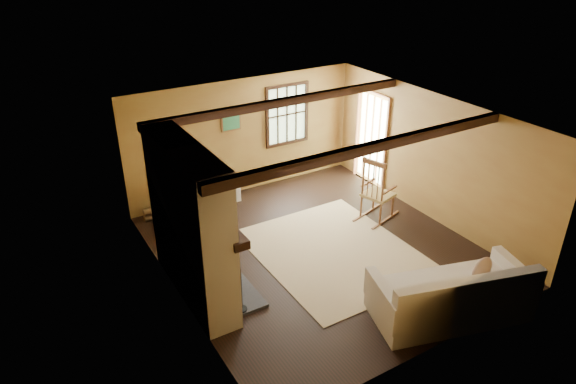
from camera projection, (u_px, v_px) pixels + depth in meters
ground at (318, 249)px, 8.93m from camera, size 5.50×5.50×0.00m
room_envelope at (323, 155)px, 8.49m from camera, size 5.02×5.52×2.44m
fireplace at (192, 229)px, 7.41m from camera, size 1.02×2.30×2.40m
rug at (334, 251)px, 8.87m from camera, size 2.50×3.00×0.01m
rocking_chair at (377, 193)px, 9.67m from camera, size 1.02×0.73×1.27m
sofa at (452, 298)px, 7.25m from camera, size 2.41×1.56×0.90m
firewood_pile at (162, 211)px, 9.89m from camera, size 0.72×0.13×0.26m
laundry_basket at (226, 194)px, 10.51m from camera, size 0.51×0.40×0.30m
basket_pillow at (225, 183)px, 10.40m from camera, size 0.49×0.44×0.20m
armchair at (183, 205)px, 9.70m from camera, size 1.01×1.00×0.66m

